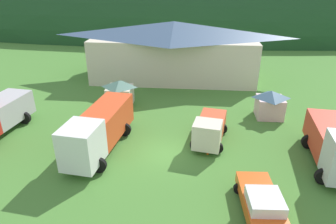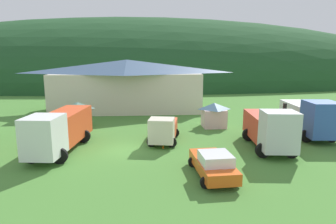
{
  "view_description": "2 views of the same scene",
  "coord_description": "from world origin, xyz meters",
  "px_view_note": "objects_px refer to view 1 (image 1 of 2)",
  "views": [
    {
      "loc": [
        1.93,
        -18.93,
        12.31
      ],
      "look_at": [
        -0.11,
        3.39,
        1.84
      ],
      "focal_mm": 32.37,
      "sensor_mm": 36.0,
      "label": 1
    },
    {
      "loc": [
        1.75,
        -22.34,
        7.32
      ],
      "look_at": [
        3.83,
        4.15,
        2.25
      ],
      "focal_mm": 31.1,
      "sensor_mm": 36.0,
      "label": 2
    }
  ],
  "objects_px": {
    "play_shed_pink": "(270,104)",
    "service_pickup_orange": "(262,203)",
    "depot_building": "(174,49)",
    "play_shed_cream": "(120,92)",
    "tow_truck_silver": "(336,145)",
    "heavy_rig_white": "(99,129)",
    "light_truck_cream": "(210,129)",
    "traffic_cone_near_pickup": "(208,154)"
  },
  "relations": [
    {
      "from": "light_truck_cream",
      "to": "service_pickup_orange",
      "type": "height_order",
      "value": "light_truck_cream"
    },
    {
      "from": "heavy_rig_white",
      "to": "light_truck_cream",
      "type": "height_order",
      "value": "heavy_rig_white"
    },
    {
      "from": "heavy_rig_white",
      "to": "traffic_cone_near_pickup",
      "type": "relative_size",
      "value": 13.37
    },
    {
      "from": "depot_building",
      "to": "play_shed_cream",
      "type": "bearing_deg",
      "value": -116.91
    },
    {
      "from": "light_truck_cream",
      "to": "traffic_cone_near_pickup",
      "type": "height_order",
      "value": "light_truck_cream"
    },
    {
      "from": "tow_truck_silver",
      "to": "play_shed_cream",
      "type": "bearing_deg",
      "value": -111.98
    },
    {
      "from": "depot_building",
      "to": "light_truck_cream",
      "type": "bearing_deg",
      "value": -75.96
    },
    {
      "from": "service_pickup_orange",
      "to": "heavy_rig_white",
      "type": "bearing_deg",
      "value": -121.43
    },
    {
      "from": "play_shed_cream",
      "to": "heavy_rig_white",
      "type": "xyz_separation_m",
      "value": [
        0.5,
        -8.51,
        0.48
      ]
    },
    {
      "from": "depot_building",
      "to": "play_shed_pink",
      "type": "bearing_deg",
      "value": -48.15
    },
    {
      "from": "light_truck_cream",
      "to": "depot_building",
      "type": "bearing_deg",
      "value": -155.64
    },
    {
      "from": "play_shed_pink",
      "to": "service_pickup_orange",
      "type": "xyz_separation_m",
      "value": [
        -3.06,
        -12.8,
        -0.5
      ]
    },
    {
      "from": "traffic_cone_near_pickup",
      "to": "depot_building",
      "type": "bearing_deg",
      "value": 102.26
    },
    {
      "from": "play_shed_cream",
      "to": "service_pickup_orange",
      "type": "distance_m",
      "value": 18.18
    },
    {
      "from": "depot_building",
      "to": "service_pickup_orange",
      "type": "bearing_deg",
      "value": -74.44
    },
    {
      "from": "play_shed_pink",
      "to": "heavy_rig_white",
      "type": "distance_m",
      "value": 15.51
    },
    {
      "from": "light_truck_cream",
      "to": "tow_truck_silver",
      "type": "xyz_separation_m",
      "value": [
        8.31,
        -2.54,
        0.56
      ]
    },
    {
      "from": "light_truck_cream",
      "to": "tow_truck_silver",
      "type": "distance_m",
      "value": 8.71
    },
    {
      "from": "play_shed_pink",
      "to": "service_pickup_orange",
      "type": "bearing_deg",
      "value": -103.44
    },
    {
      "from": "depot_building",
      "to": "service_pickup_orange",
      "type": "relative_size",
      "value": 4.23
    },
    {
      "from": "tow_truck_silver",
      "to": "play_shed_pink",
      "type": "bearing_deg",
      "value": -154.53
    },
    {
      "from": "tow_truck_silver",
      "to": "heavy_rig_white",
      "type": "bearing_deg",
      "value": -85.88
    },
    {
      "from": "play_shed_pink",
      "to": "heavy_rig_white",
      "type": "height_order",
      "value": "heavy_rig_white"
    },
    {
      "from": "depot_building",
      "to": "service_pickup_orange",
      "type": "xyz_separation_m",
      "value": [
        6.55,
        -23.53,
        -2.74
      ]
    },
    {
      "from": "play_shed_cream",
      "to": "tow_truck_silver",
      "type": "relative_size",
      "value": 0.35
    },
    {
      "from": "service_pickup_orange",
      "to": "play_shed_cream",
      "type": "bearing_deg",
      "value": -145.01
    },
    {
      "from": "tow_truck_silver",
      "to": "service_pickup_orange",
      "type": "height_order",
      "value": "tow_truck_silver"
    },
    {
      "from": "heavy_rig_white",
      "to": "light_truck_cream",
      "type": "bearing_deg",
      "value": 110.22
    },
    {
      "from": "service_pickup_orange",
      "to": "traffic_cone_near_pickup",
      "type": "distance_m",
      "value": 6.56
    },
    {
      "from": "play_shed_cream",
      "to": "play_shed_pink",
      "type": "xyz_separation_m",
      "value": [
        14.31,
        -1.46,
        -0.01
      ]
    },
    {
      "from": "tow_truck_silver",
      "to": "traffic_cone_near_pickup",
      "type": "distance_m",
      "value": 8.66
    },
    {
      "from": "heavy_rig_white",
      "to": "traffic_cone_near_pickup",
      "type": "bearing_deg",
      "value": 98.14
    },
    {
      "from": "heavy_rig_white",
      "to": "light_truck_cream",
      "type": "relative_size",
      "value": 1.57
    },
    {
      "from": "light_truck_cream",
      "to": "tow_truck_silver",
      "type": "height_order",
      "value": "tow_truck_silver"
    },
    {
      "from": "tow_truck_silver",
      "to": "traffic_cone_near_pickup",
      "type": "height_order",
      "value": "tow_truck_silver"
    },
    {
      "from": "depot_building",
      "to": "play_shed_cream",
      "type": "distance_m",
      "value": 10.62
    },
    {
      "from": "play_shed_cream",
      "to": "traffic_cone_near_pickup",
      "type": "relative_size",
      "value": 4.03
    },
    {
      "from": "play_shed_pink",
      "to": "tow_truck_silver",
      "type": "xyz_separation_m",
      "value": [
        2.67,
        -7.67,
        0.41
      ]
    },
    {
      "from": "play_shed_pink",
      "to": "light_truck_cream",
      "type": "bearing_deg",
      "value": -137.7
    },
    {
      "from": "depot_building",
      "to": "tow_truck_silver",
      "type": "xyz_separation_m",
      "value": [
        12.28,
        -18.4,
        -1.83
      ]
    },
    {
      "from": "traffic_cone_near_pickup",
      "to": "play_shed_cream",
      "type": "bearing_deg",
      "value": 135.58
    },
    {
      "from": "light_truck_cream",
      "to": "service_pickup_orange",
      "type": "xyz_separation_m",
      "value": [
        2.58,
        -7.67,
        -0.35
      ]
    }
  ]
}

